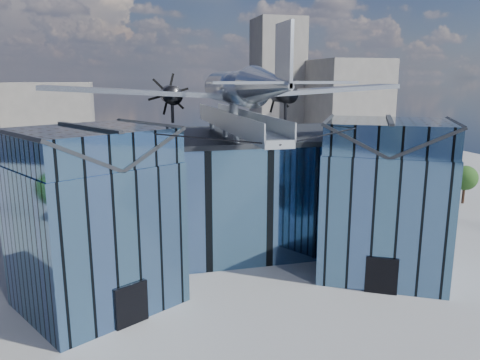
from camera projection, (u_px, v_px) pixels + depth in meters
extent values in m
plane|color=gray|center=(247.00, 280.00, 34.92)|extent=(120.00, 120.00, 0.00)
cube|color=#45688E|center=(221.00, 190.00, 42.43)|extent=(28.00, 14.00, 9.50)
cube|color=#24262B|center=(220.00, 136.00, 41.37)|extent=(28.00, 14.00, 0.40)
cube|color=#45688E|center=(95.00, 235.00, 30.41)|extent=(11.79, 11.43, 9.50)
cube|color=#45688E|center=(89.00, 146.00, 29.16)|extent=(11.56, 11.20, 2.20)
cube|color=#24262B|center=(54.00, 149.00, 27.62)|extent=(7.98, 9.23, 2.40)
cube|color=#24262B|center=(121.00, 142.00, 30.70)|extent=(7.98, 9.23, 2.40)
cube|color=#24262B|center=(88.00, 127.00, 28.92)|extent=(4.30, 7.10, 0.18)
cube|color=black|center=(131.00, 305.00, 28.32)|extent=(2.03, 1.32, 2.60)
cube|color=black|center=(153.00, 220.00, 33.49)|extent=(0.34, 0.34, 9.50)
cube|color=#45688E|center=(383.00, 212.00, 35.52)|extent=(11.79, 11.43, 9.50)
cube|color=#45688E|center=(389.00, 136.00, 34.27)|extent=(11.56, 11.20, 2.20)
cube|color=#24262B|center=(357.00, 135.00, 34.86)|extent=(7.98, 9.23, 2.40)
cube|color=#24262B|center=(421.00, 137.00, 33.68)|extent=(7.98, 9.23, 2.40)
cube|color=#24262B|center=(390.00, 120.00, 34.02)|extent=(4.30, 7.10, 0.18)
cube|color=black|center=(381.00, 276.00, 32.44)|extent=(2.03, 1.32, 2.60)
cube|color=black|center=(324.00, 208.00, 36.70)|extent=(0.34, 0.34, 9.50)
cube|color=#9AA1A7|center=(235.00, 126.00, 35.87)|extent=(1.80, 21.00, 0.50)
cube|color=#9AA1A7|center=(224.00, 118.00, 35.51)|extent=(0.08, 21.00, 1.10)
cube|color=#9AA1A7|center=(246.00, 118.00, 35.95)|extent=(0.08, 21.00, 1.10)
cylinder|color=#9AA1A7|center=(212.00, 124.00, 45.00)|extent=(0.44, 0.44, 1.35)
cylinder|color=#9AA1A7|center=(225.00, 130.00, 39.32)|extent=(0.44, 0.44, 1.35)
cylinder|color=#9AA1A7|center=(237.00, 136.00, 35.54)|extent=(0.44, 0.44, 1.35)
cylinder|color=#9AA1A7|center=(234.00, 113.00, 36.14)|extent=(0.70, 0.70, 1.40)
cylinder|color=black|center=(179.00, 136.00, 27.43)|extent=(10.55, 6.08, 0.69)
cylinder|color=black|center=(342.00, 131.00, 29.98)|extent=(10.55, 6.08, 0.69)
cylinder|color=black|center=(201.00, 138.00, 33.36)|extent=(6.09, 17.04, 1.19)
cylinder|color=black|center=(281.00, 135.00, 34.82)|extent=(6.09, 17.04, 1.19)
cylinder|color=#A8AEB5|center=(233.00, 88.00, 35.72)|extent=(2.50, 11.00, 2.50)
sphere|color=#A8AEB5|center=(219.00, 87.00, 40.92)|extent=(2.50, 2.50, 2.50)
cube|color=black|center=(221.00, 79.00, 39.83)|extent=(1.60, 1.40, 0.50)
cone|color=#A8AEB5|center=(270.00, 86.00, 27.14)|extent=(2.50, 7.00, 2.50)
cube|color=#A8AEB5|center=(284.00, 55.00, 24.62)|extent=(0.18, 2.40, 3.40)
cube|color=#A8AEB5|center=(283.00, 82.00, 25.02)|extent=(8.00, 1.80, 0.14)
cube|color=#A8AEB5|center=(140.00, 92.00, 35.03)|extent=(14.00, 3.20, 1.08)
cylinder|color=black|center=(171.00, 95.00, 36.23)|extent=(1.44, 3.20, 1.44)
cone|color=black|center=(169.00, 94.00, 37.93)|extent=(0.70, 0.70, 0.70)
cube|color=black|center=(168.00, 94.00, 38.08)|extent=(1.05, 0.06, 3.33)
cube|color=black|center=(168.00, 94.00, 38.08)|extent=(2.53, 0.06, 2.53)
cube|color=black|center=(168.00, 94.00, 38.08)|extent=(3.33, 0.06, 1.05)
cylinder|color=black|center=(172.00, 111.00, 35.93)|extent=(0.24, 0.24, 1.75)
cube|color=#A8AEB5|center=(313.00, 91.00, 38.43)|extent=(14.00, 3.20, 1.08)
cylinder|color=black|center=(283.00, 94.00, 38.47)|extent=(1.44, 3.20, 1.44)
cone|color=black|center=(276.00, 93.00, 40.17)|extent=(0.70, 0.70, 0.70)
cube|color=black|center=(276.00, 93.00, 40.31)|extent=(1.05, 0.06, 3.33)
cube|color=black|center=(276.00, 93.00, 40.31)|extent=(2.53, 0.06, 2.53)
cube|color=black|center=(276.00, 93.00, 40.31)|extent=(3.33, 0.06, 1.05)
cylinder|color=black|center=(285.00, 109.00, 38.16)|extent=(0.24, 0.24, 1.75)
cube|color=slate|center=(346.00, 110.00, 86.20)|extent=(12.00, 14.00, 18.00)
cube|color=slate|center=(51.00, 124.00, 80.60)|extent=(14.00, 10.00, 14.00)
cube|color=slate|center=(277.00, 87.00, 92.38)|extent=(9.00, 9.00, 26.00)
cylinder|color=#301D13|center=(463.00, 194.00, 55.96)|extent=(0.37, 0.37, 2.24)
sphere|color=#224518|center=(465.00, 178.00, 55.53)|extent=(3.53, 3.53, 2.93)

